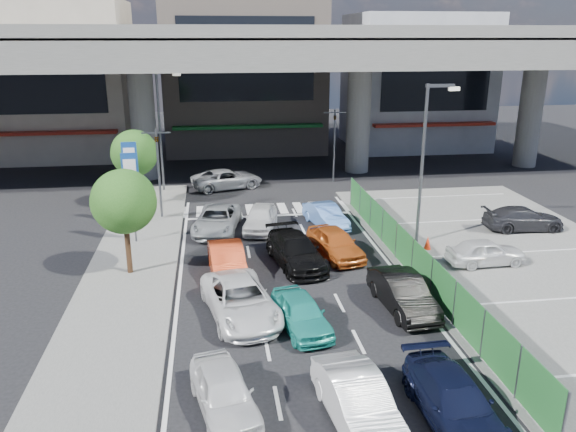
{
  "coord_description": "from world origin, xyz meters",
  "views": [
    {
      "loc": [
        -3.2,
        -19.72,
        10.19
      ],
      "look_at": [
        0.17,
        4.58,
        2.24
      ],
      "focal_mm": 35.0,
      "sensor_mm": 36.0,
      "label": 1
    }
  ],
  "objects": [
    {
      "name": "traffic_cone",
      "position": [
        7.21,
        5.03,
        0.39
      ],
      "size": [
        0.44,
        0.44,
        0.66
      ],
      "primitive_type": "cone",
      "rotation": [
        0.0,
        0.0,
        -0.36
      ],
      "color": "red",
      "rests_on": "parking_lot"
    },
    {
      "name": "parked_sedan_white",
      "position": [
        9.11,
        2.81,
        0.67
      ],
      "size": [
        3.64,
        1.56,
        1.23
      ],
      "primitive_type": "imported",
      "rotation": [
        0.0,
        0.0,
        1.6
      ],
      "color": "silver",
      "rests_on": "parking_lot"
    },
    {
      "name": "expressway",
      "position": [
        0.0,
        22.0,
        8.76
      ],
      "size": [
        64.0,
        14.0,
        10.75
      ],
      "color": "#63635E",
      "rests_on": "ground"
    },
    {
      "name": "signboard_near",
      "position": [
        -7.2,
        7.99,
        3.06
      ],
      "size": [
        0.8,
        0.14,
        4.7
      ],
      "color": "#595B60",
      "rests_on": "ground"
    },
    {
      "name": "taxi_orange_left",
      "position": [
        -2.72,
        3.3,
        0.69
      ],
      "size": [
        1.77,
        4.29,
        1.38
      ],
      "primitive_type": "imported",
      "rotation": [
        0.0,
        0.0,
        0.08
      ],
      "color": "#BD3A18",
      "rests_on": "ground"
    },
    {
      "name": "traffic_light_left",
      "position": [
        -6.2,
        12.0,
        3.94
      ],
      "size": [
        1.6,
        1.24,
        5.2
      ],
      "color": "#595B60",
      "rests_on": "ground"
    },
    {
      "name": "parked_sedan_dgrey",
      "position": [
        13.43,
        7.15,
        0.68
      ],
      "size": [
        4.39,
        1.98,
        1.25
      ],
      "primitive_type": "imported",
      "rotation": [
        0.0,
        0.0,
        1.52
      ],
      "color": "#28282C",
      "rests_on": "parking_lot"
    },
    {
      "name": "sedan_white_front_mid",
      "position": [
        -0.7,
        9.21,
        0.67
      ],
      "size": [
        2.44,
        4.21,
        1.35
      ],
      "primitive_type": "imported",
      "rotation": [
        0.0,
        0.0,
        -0.23
      ],
      "color": "silver",
      "rests_on": "ground"
    },
    {
      "name": "sedan_black_mid",
      "position": [
        0.47,
        4.11,
        0.69
      ],
      "size": [
        2.71,
        5.0,
        1.38
      ],
      "primitive_type": "imported",
      "rotation": [
        0.0,
        0.0,
        0.17
      ],
      "color": "black",
      "rests_on": "ground"
    },
    {
      "name": "crossing_wagon_silver",
      "position": [
        -2.19,
        18.2,
        0.68
      ],
      "size": [
        5.3,
        3.58,
        1.35
      ],
      "primitive_type": "imported",
      "rotation": [
        0.0,
        0.0,
        1.87
      ],
      "color": "gray",
      "rests_on": "ground"
    },
    {
      "name": "sedan_white_mid_left",
      "position": [
        -2.36,
        -0.6,
        0.69
      ],
      "size": [
        3.19,
        5.31,
        1.38
      ],
      "primitive_type": "imported",
      "rotation": [
        0.0,
        0.0,
        0.19
      ],
      "color": "white",
      "rests_on": "ground"
    },
    {
      "name": "kei_truck_front_right",
      "position": [
        2.94,
        9.3,
        0.63
      ],
      "size": [
        2.14,
        4.0,
        1.25
      ],
      "primitive_type": "imported",
      "rotation": [
        0.0,
        0.0,
        0.23
      ],
      "color": "#5382D1",
      "rests_on": "ground"
    },
    {
      "name": "ground",
      "position": [
        0.0,
        0.0,
        0.0
      ],
      "size": [
        120.0,
        120.0,
        0.0
      ],
      "primitive_type": "plane",
      "color": "black",
      "rests_on": "ground"
    },
    {
      "name": "street_lamp_left",
      "position": [
        -6.33,
        18.0,
        4.77
      ],
      "size": [
        1.65,
        0.22,
        8.0
      ],
      "color": "#595B60",
      "rests_on": "ground"
    },
    {
      "name": "building_center",
      "position": [
        0.0,
        32.97,
        7.49
      ],
      "size": [
        14.0,
        10.9,
        15.0
      ],
      "color": "gray",
      "rests_on": "ground"
    },
    {
      "name": "taxi_teal_mid",
      "position": [
        -0.24,
        -1.78,
        0.63
      ],
      "size": [
        2.14,
        3.89,
        1.25
      ],
      "primitive_type": "imported",
      "rotation": [
        0.0,
        0.0,
        0.19
      ],
      "color": "teal",
      "rests_on": "ground"
    },
    {
      "name": "fence_run",
      "position": [
        5.3,
        1.0,
        0.9
      ],
      "size": [
        0.16,
        22.0,
        1.8
      ],
      "primitive_type": null,
      "color": "#21612A",
      "rests_on": "ground"
    },
    {
      "name": "minivan_navy_back",
      "position": [
        3.09,
        -7.46,
        0.63
      ],
      "size": [
        1.94,
        4.43,
        1.27
      ],
      "primitive_type": "imported",
      "rotation": [
        0.0,
        0.0,
        0.04
      ],
      "color": "black",
      "rests_on": "ground"
    },
    {
      "name": "tree_far",
      "position": [
        -7.8,
        14.5,
        3.39
      ],
      "size": [
        2.8,
        2.8,
        4.8
      ],
      "color": "#382314",
      "rests_on": "ground"
    },
    {
      "name": "traffic_light_right",
      "position": [
        5.5,
        19.0,
        3.94
      ],
      "size": [
        1.6,
        1.24,
        5.2
      ],
      "color": "#595B60",
      "rests_on": "ground"
    },
    {
      "name": "hatch_white_back_mid",
      "position": [
        0.46,
        -7.17,
        0.69
      ],
      "size": [
        1.96,
        4.33,
        1.38
      ],
      "primitive_type": "imported",
      "rotation": [
        0.0,
        0.0,
        0.12
      ],
      "color": "white",
      "rests_on": "ground"
    },
    {
      "name": "sidewalk_left",
      "position": [
        -7.0,
        4.0,
        0.06
      ],
      "size": [
        4.0,
        30.0,
        0.12
      ],
      "primitive_type": "cube",
      "color": "#5C5C5A",
      "rests_on": "ground"
    },
    {
      "name": "signboard_far",
      "position": [
        -7.6,
        10.99,
        3.06
      ],
      "size": [
        0.8,
        0.14,
        4.7
      ],
      "color": "#595B60",
      "rests_on": "ground"
    },
    {
      "name": "building_west",
      "position": [
        -16.0,
        31.97,
        6.49
      ],
      "size": [
        12.0,
        10.9,
        13.0
      ],
      "color": "#A59785",
      "rests_on": "ground"
    },
    {
      "name": "parking_lot",
      "position": [
        11.0,
        2.0,
        0.03
      ],
      "size": [
        12.0,
        28.0,
        0.06
      ],
      "primitive_type": "cube",
      "color": "#5C5C5A",
      "rests_on": "ground"
    },
    {
      "name": "van_white_back_left",
      "position": [
        -3.13,
        -6.14,
        0.63
      ],
      "size": [
        2.25,
        3.94,
        1.26
      ],
      "primitive_type": "imported",
      "rotation": [
        0.0,
        0.0,
        0.21
      ],
      "color": "silver",
      "rests_on": "ground"
    },
    {
      "name": "tree_near",
      "position": [
        -7.0,
        4.0,
        3.39
      ],
      "size": [
        2.8,
        2.8,
        4.8
      ],
      "color": "#382314",
      "rests_on": "ground"
    },
    {
      "name": "building_east",
      "position": [
        16.0,
        31.97,
        5.99
      ],
      "size": [
        12.0,
        10.9,
        12.0
      ],
      "color": "gray",
      "rests_on": "ground"
    },
    {
      "name": "hatch_black_mid_right",
      "position": [
        3.9,
        -0.86,
        0.69
      ],
      "size": [
        1.81,
        4.3,
        1.38
      ],
      "primitive_type": "imported",
      "rotation": [
        0.0,
        0.0,
        0.09
      ],
      "color": "black",
      "rests_on": "ground"
    },
    {
      "name": "street_lamp_right",
      "position": [
        7.17,
        6.0,
        4.77
      ],
      "size": [
        1.65,
        0.22,
        8.0
      ],
      "color": "#595B60",
      "rests_on": "ground"
    },
    {
      "name": "wagon_silver_front_left",
      "position": [
        -3.05,
        9.27,
        0.66
      ],
      "size": [
        3.02,
        5.06,
        1.32
      ],
      "primitive_type": "imported",
      "rotation": [
        0.0,
        0.0,
        -0.18
      ],
      "color": "#9A9EA2",
      "rests_on": "ground"
    },
    {
      "name": "taxi_orange_right",
      "position": [
        2.5,
        4.87,
        0.69
      ],
      "size": [
        2.55,
        4.32,
        1.38
      ],
      "primitive_type": "imported",
      "rotation": [
        0.0,
        0.0,
        0.24
      ],
      "color": "#C25A1D",
      "rests_on": "ground"
    }
  ]
}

